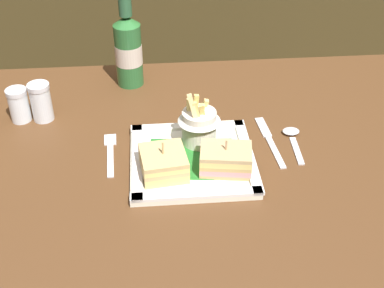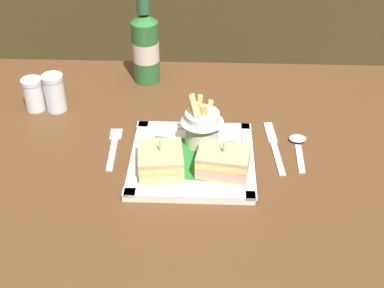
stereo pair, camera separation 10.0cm
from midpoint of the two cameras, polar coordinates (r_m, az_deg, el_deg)
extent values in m
cube|color=#52331B|center=(1.04, 2.69, -2.50)|extent=(1.17, 0.81, 0.04)
cylinder|color=#4E2D1A|center=(1.61, -16.06, -5.39)|extent=(0.08, 0.08, 0.73)
cylinder|color=brown|center=(1.62, 20.57, -6.17)|extent=(0.08, 0.08, 0.73)
cube|color=white|center=(1.02, 2.88, -1.90)|extent=(0.23, 0.23, 0.01)
cube|color=#257229|center=(1.01, 2.89, -1.64)|extent=(0.17, 0.14, 0.00)
cube|color=white|center=(0.93, 2.91, -5.54)|extent=(0.23, 0.02, 0.01)
cube|color=white|center=(1.10, 2.88, 1.83)|extent=(0.23, 0.02, 0.01)
cube|color=white|center=(1.01, -3.11, -1.40)|extent=(0.02, 0.23, 0.01)
cube|color=white|center=(1.02, 8.88, -1.67)|extent=(0.02, 0.23, 0.01)
cube|color=tan|center=(0.98, -0.44, -2.73)|extent=(0.09, 0.09, 0.01)
cube|color=#E5CB75|center=(0.98, -0.44, -2.33)|extent=(0.09, 0.09, 0.01)
cube|color=tan|center=(0.97, -0.44, -1.92)|extent=(0.09, 0.09, 0.01)
cube|color=#EBD779|center=(0.97, -0.45, -1.51)|extent=(0.09, 0.09, 0.01)
cube|color=tan|center=(0.96, -0.45, -1.10)|extent=(0.09, 0.09, 0.01)
cylinder|color=tan|center=(0.96, -0.45, -1.33)|extent=(0.00, 0.00, 0.07)
cube|color=tan|center=(0.98, 6.24, -2.90)|extent=(0.10, 0.08, 0.01)
cube|color=pink|center=(0.98, 6.27, -2.47)|extent=(0.10, 0.08, 0.01)
cube|color=tan|center=(0.97, 6.31, -2.03)|extent=(0.10, 0.08, 0.01)
cube|color=#EFC973|center=(0.97, 6.34, -1.59)|extent=(0.10, 0.08, 0.01)
cube|color=tan|center=(0.96, 6.38, -1.14)|extent=(0.10, 0.08, 0.01)
cylinder|color=tan|center=(0.97, 6.35, -1.54)|extent=(0.00, 0.00, 0.07)
cylinder|color=silver|center=(1.04, 3.86, 1.62)|extent=(0.07, 0.07, 0.07)
cone|color=silver|center=(1.02, 3.93, 3.09)|extent=(0.08, 0.08, 0.03)
cube|color=#E3C870|center=(1.03, 4.20, 3.02)|extent=(0.01, 0.01, 0.05)
cube|color=#E6D780|center=(1.03, 2.69, 3.37)|extent=(0.01, 0.01, 0.06)
cube|color=#ECC26A|center=(1.01, 3.74, 2.82)|extent=(0.02, 0.01, 0.06)
cube|color=#F4D589|center=(1.00, 3.36, 3.19)|extent=(0.03, 0.02, 0.08)
cube|color=#E0C271|center=(1.04, 4.47, 3.53)|extent=(0.02, 0.01, 0.05)
cube|color=#E1C461|center=(1.01, 4.32, 2.87)|extent=(0.02, 0.02, 0.06)
cube|color=#ECCB68|center=(1.02, 3.54, 3.56)|extent=(0.01, 0.01, 0.06)
cylinder|color=#2B6732|center=(1.26, -2.68, 9.76)|extent=(0.06, 0.06, 0.15)
cone|color=#2B6D30|center=(1.22, -2.79, 13.34)|extent=(0.06, 0.06, 0.02)
cylinder|color=beige|center=(1.26, -2.68, 9.89)|extent=(0.06, 0.06, 0.05)
cube|color=silver|center=(1.04, -5.86, -1.21)|extent=(0.02, 0.10, 0.00)
cube|color=silver|center=(1.10, -5.58, 0.97)|extent=(0.03, 0.04, 0.00)
cube|color=silver|center=(1.05, 11.89, -1.60)|extent=(0.02, 0.11, 0.00)
cube|color=silver|center=(1.12, 10.95, 1.14)|extent=(0.02, 0.07, 0.00)
cube|color=silver|center=(1.06, 14.19, -1.64)|extent=(0.02, 0.09, 0.00)
ellipsoid|color=silver|center=(1.10, 13.82, 0.49)|extent=(0.03, 0.03, 0.01)
cylinder|color=silver|center=(1.20, -14.31, 4.90)|extent=(0.04, 0.04, 0.06)
cylinder|color=silver|center=(1.20, -14.23, 4.37)|extent=(0.04, 0.04, 0.04)
cylinder|color=silver|center=(1.18, -14.58, 6.44)|extent=(0.04, 0.04, 0.01)
cylinder|color=silver|center=(1.18, -12.16, 5.11)|extent=(0.04, 0.04, 0.07)
cylinder|color=#3C262B|center=(1.19, -12.07, 4.49)|extent=(0.04, 0.04, 0.04)
cylinder|color=silver|center=(1.16, -12.42, 6.90)|extent=(0.05, 0.05, 0.01)
camera|label=1|loc=(0.05, -87.14, 2.08)|focal=49.75mm
camera|label=2|loc=(0.05, 92.86, -2.08)|focal=49.75mm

